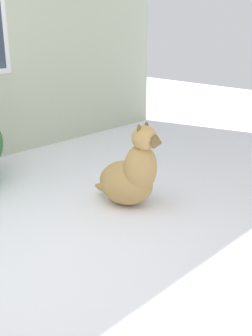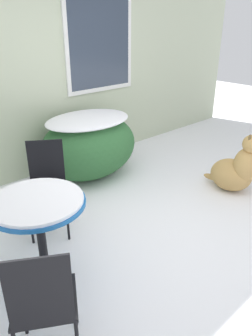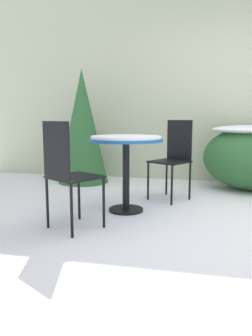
{
  "view_description": "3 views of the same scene",
  "coord_description": "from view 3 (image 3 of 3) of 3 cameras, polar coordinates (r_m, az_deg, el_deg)",
  "views": [
    {
      "loc": [
        -1.25,
        -2.37,
        1.65
      ],
      "look_at": [
        1.36,
        0.11,
        0.35
      ],
      "focal_mm": 45.0,
      "sensor_mm": 36.0,
      "label": 1
    },
    {
      "loc": [
        -2.13,
        -1.75,
        2.02
      ],
      "look_at": [
        0.0,
        0.6,
        0.55
      ],
      "focal_mm": 35.0,
      "sensor_mm": 36.0,
      "label": 2
    },
    {
      "loc": [
        -0.47,
        -2.94,
        0.96
      ],
      "look_at": [
        -1.2,
        0.28,
        0.45
      ],
      "focal_mm": 35.0,
      "sensor_mm": 36.0,
      "label": 3
    }
  ],
  "objects": [
    {
      "name": "house_wall",
      "position": [
        5.22,
        19.06,
        16.37
      ],
      "size": [
        8.0,
        0.1,
        3.39
      ],
      "color": "#B2BC9E",
      "rests_on": "ground_plane"
    },
    {
      "name": "ground_plane",
      "position": [
        3.13,
        21.08,
        -9.7
      ],
      "size": [
        16.0,
        16.0,
        0.0
      ],
      "primitive_type": "plane",
      "color": "white"
    },
    {
      "name": "patio_table",
      "position": [
        3.32,
        0.0,
        3.37
      ],
      "size": [
        0.74,
        0.74,
        0.78
      ],
      "color": "black",
      "rests_on": "ground_plane"
    },
    {
      "name": "patio_chair_near_table",
      "position": [
        3.89,
        8.25,
        2.08
      ],
      "size": [
        0.53,
        0.53,
        0.93
      ],
      "rotation": [
        0.0,
        0.0,
        -0.57
      ],
      "color": "black",
      "rests_on": "ground_plane"
    },
    {
      "name": "patio_chair_far_side",
      "position": [
        2.8,
        -10.11,
        -0.55
      ],
      "size": [
        0.53,
        0.53,
        0.93
      ],
      "rotation": [
        0.0,
        0.0,
        2.6
      ],
      "color": "black",
      "rests_on": "ground_plane"
    },
    {
      "name": "evergreen_bush",
      "position": [
        4.89,
        -7.59,
        7.14
      ],
      "size": [
        0.74,
        0.74,
        1.66
      ],
      "color": "#2D6033",
      "rests_on": "ground_plane"
    }
  ]
}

